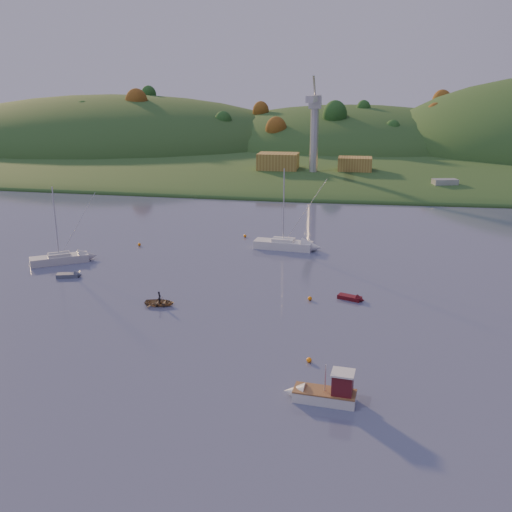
% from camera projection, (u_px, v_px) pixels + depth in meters
% --- Properties ---
extents(ground, '(500.00, 500.00, 0.00)m').
position_uv_depth(ground, '(155.00, 436.00, 41.60)').
color(ground, '#383D5C').
rests_on(ground, ground).
extents(far_shore, '(620.00, 220.00, 1.50)m').
position_uv_depth(far_shore, '(328.00, 144.00, 258.84)').
color(far_shore, '#22431A').
rests_on(far_shore, ground).
extents(shore_slope, '(640.00, 150.00, 7.00)m').
position_uv_depth(shore_slope, '(317.00, 161.00, 197.45)').
color(shore_slope, '#22431A').
rests_on(shore_slope, ground).
extents(hill_left, '(170.00, 140.00, 44.00)m').
position_uv_depth(hill_left, '(114.00, 147.00, 245.51)').
color(hill_left, '#22431A').
rests_on(hill_left, ground).
extents(hill_center, '(140.00, 120.00, 36.00)m').
position_uv_depth(hill_center, '(349.00, 149.00, 238.29)').
color(hill_center, '#22431A').
rests_on(hill_center, ground).
extents(hillside_trees, '(280.00, 50.00, 32.00)m').
position_uv_depth(hillside_trees, '(321.00, 155.00, 216.34)').
color(hillside_trees, '#1C4B1B').
rests_on(hillside_trees, ground).
extents(wharf, '(42.00, 16.00, 2.40)m').
position_uv_depth(wharf, '(325.00, 177.00, 155.66)').
color(wharf, slate).
rests_on(wharf, ground).
extents(shed_west, '(11.00, 8.00, 4.80)m').
position_uv_depth(shed_west, '(278.00, 162.00, 157.75)').
color(shed_west, olive).
rests_on(shed_west, wharf).
extents(shed_east, '(9.00, 7.00, 4.00)m').
position_uv_depth(shed_east, '(355.00, 165.00, 155.31)').
color(shed_east, olive).
rests_on(shed_east, wharf).
extents(dock_crane, '(3.20, 28.00, 20.30)m').
position_uv_depth(dock_crane, '(314.00, 117.00, 148.23)').
color(dock_crane, '#B7B7BC').
rests_on(dock_crane, wharf).
extents(fishing_boat, '(6.06, 2.39, 3.77)m').
position_uv_depth(fishing_boat, '(320.00, 392.00, 46.09)').
color(fishing_boat, silver).
rests_on(fishing_boat, ground).
extents(sailboat_near, '(8.04, 6.50, 11.18)m').
position_uv_depth(sailboat_near, '(59.00, 258.00, 82.56)').
color(sailboat_near, silver).
rests_on(sailboat_near, ground).
extents(sailboat_far, '(9.39, 3.67, 12.71)m').
position_uv_depth(sailboat_far, '(283.00, 244.00, 89.93)').
color(sailboat_far, silver).
rests_on(sailboat_far, ground).
extents(canoe, '(3.64, 2.71, 0.72)m').
position_uv_depth(canoe, '(160.00, 302.00, 66.60)').
color(canoe, olive).
rests_on(canoe, ground).
extents(paddler, '(0.38, 0.55, 1.45)m').
position_uv_depth(paddler, '(160.00, 299.00, 66.49)').
color(paddler, black).
rests_on(paddler, ground).
extents(red_tender, '(3.48, 2.25, 1.12)m').
position_uv_depth(red_tender, '(355.00, 299.00, 68.17)').
color(red_tender, '#4F0B11').
rests_on(red_tender, ground).
extents(grey_dinghy, '(3.56, 2.14, 1.25)m').
position_uv_depth(grey_dinghy, '(73.00, 275.00, 76.61)').
color(grey_dinghy, '#4E5767').
rests_on(grey_dinghy, ground).
extents(work_vessel, '(14.12, 7.94, 3.43)m').
position_uv_depth(work_vessel, '(444.00, 188.00, 137.49)').
color(work_vessel, '#505F69').
rests_on(work_vessel, ground).
extents(buoy_0, '(0.50, 0.50, 0.50)m').
position_uv_depth(buoy_0, '(309.00, 360.00, 52.72)').
color(buoy_0, orange).
rests_on(buoy_0, ground).
extents(buoy_1, '(0.50, 0.50, 0.50)m').
position_uv_depth(buoy_1, '(310.00, 298.00, 68.16)').
color(buoy_1, orange).
rests_on(buoy_1, ground).
extents(buoy_2, '(0.50, 0.50, 0.50)m').
position_uv_depth(buoy_2, '(139.00, 244.00, 91.72)').
color(buoy_2, orange).
rests_on(buoy_2, ground).
extents(buoy_3, '(0.50, 0.50, 0.50)m').
position_uv_depth(buoy_3, '(245.00, 236.00, 97.03)').
color(buoy_3, orange).
rests_on(buoy_3, ground).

